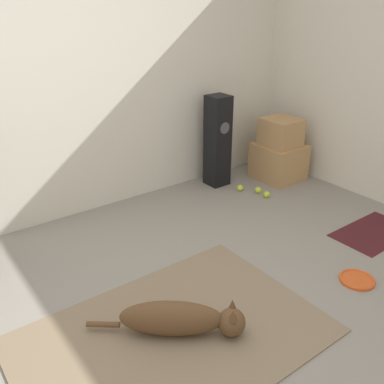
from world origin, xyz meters
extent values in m
plane|color=gray|center=(0.00, 0.00, 0.00)|extent=(12.00, 12.00, 0.00)
cube|color=silver|center=(0.00, 2.10, 1.27)|extent=(8.00, 0.06, 2.55)
cube|color=#847056|center=(-0.13, 0.20, 0.01)|extent=(1.81, 1.24, 0.01)
ellipsoid|color=brown|center=(-0.13, 0.22, 0.12)|extent=(0.61, 0.54, 0.22)
sphere|color=brown|center=(0.16, -0.01, 0.10)|extent=(0.17, 0.17, 0.17)
cone|color=brown|center=(0.19, 0.03, 0.19)|extent=(0.05, 0.05, 0.08)
cone|color=brown|center=(0.13, -0.04, 0.19)|extent=(0.05, 0.05, 0.08)
cylinder|color=brown|center=(-0.45, 0.48, 0.06)|extent=(0.18, 0.16, 0.04)
cylinder|color=#DB511E|center=(1.25, -0.15, 0.01)|extent=(0.25, 0.25, 0.02)
torus|color=#DB511E|center=(1.25, -0.15, 0.02)|extent=(0.25, 0.25, 0.02)
cube|color=tan|center=(2.22, 1.54, 0.20)|extent=(0.47, 0.49, 0.39)
cube|color=tan|center=(2.20, 1.53, 0.54)|extent=(0.36, 0.37, 0.29)
cube|color=black|center=(1.56, 1.82, 0.48)|extent=(0.22, 0.22, 0.97)
cylinder|color=#4C4C51|center=(1.56, 1.71, 0.65)|extent=(0.12, 0.00, 0.12)
sphere|color=#C6E033|center=(1.74, 1.24, 0.03)|extent=(0.07, 0.07, 0.07)
sphere|color=#C6E033|center=(1.75, 1.37, 0.03)|extent=(0.07, 0.07, 0.07)
sphere|color=#C6E033|center=(1.64, 1.53, 0.03)|extent=(0.07, 0.07, 0.07)
cube|color=#47191E|center=(1.97, 0.18, 0.00)|extent=(0.74, 0.44, 0.01)
camera|label=1|loc=(-1.23, -1.46, 1.89)|focal=40.00mm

